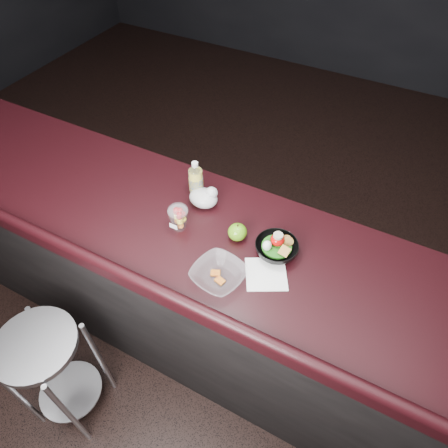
{
  "coord_description": "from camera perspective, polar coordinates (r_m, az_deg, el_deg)",
  "views": [
    {
      "loc": [
        0.67,
        -0.67,
        2.32
      ],
      "look_at": [
        0.15,
        0.31,
        1.1
      ],
      "focal_mm": 32.0,
      "sensor_mm": 36.0,
      "label": 1
    }
  ],
  "objects": [
    {
      "name": "lemonade_bottle",
      "position": [
        1.83,
        -4.01,
        5.93
      ],
      "size": [
        0.07,
        0.07,
        0.2
      ],
      "color": "yellow",
      "rests_on": "counter"
    },
    {
      "name": "counter",
      "position": [
        2.16,
        -3.76,
        -9.32
      ],
      "size": [
        4.06,
        0.71,
        1.02
      ],
      "color": "black",
      "rests_on": "ground"
    },
    {
      "name": "takeout_bowl",
      "position": [
        1.56,
        -0.8,
        -7.23
      ],
      "size": [
        0.24,
        0.24,
        0.05
      ],
      "rotation": [
        0.0,
        0.0,
        -0.19
      ],
      "color": "silver",
      "rests_on": "counter"
    },
    {
      "name": "green_apple",
      "position": [
        1.68,
        1.93,
        -1.16
      ],
      "size": [
        0.08,
        0.08,
        0.08
      ],
      "color": "#467A0E",
      "rests_on": "counter"
    },
    {
      "name": "plastic_bag",
      "position": [
        1.82,
        -2.81,
        3.83
      ],
      "size": [
        0.13,
        0.11,
        0.1
      ],
      "color": "silver",
      "rests_on": "counter"
    },
    {
      "name": "fruit_cup",
      "position": [
        1.71,
        -6.53,
        1.07
      ],
      "size": [
        0.09,
        0.09,
        0.13
      ],
      "color": "white",
      "rests_on": "counter"
    },
    {
      "name": "ground",
      "position": [
        2.51,
        -6.84,
        -20.78
      ],
      "size": [
        8.0,
        8.0,
        0.0
      ],
      "primitive_type": "plane",
      "color": "black",
      "rests_on": "ground"
    },
    {
      "name": "paper_napkin",
      "position": [
        1.6,
        6.03,
        -7.12
      ],
      "size": [
        0.22,
        0.22,
        0.0
      ],
      "primitive_type": "cube",
      "rotation": [
        0.0,
        0.0,
        0.5
      ],
      "color": "white",
      "rests_on": "counter"
    },
    {
      "name": "room_shell",
      "position": [
        1.07,
        -16.03,
        18.53
      ],
      "size": [
        8.0,
        8.0,
        8.0
      ],
      "color": "black",
      "rests_on": "ground"
    },
    {
      "name": "stool_left",
      "position": [
        2.1,
        -23.71,
        -17.71
      ],
      "size": [
        0.42,
        0.42,
        0.73
      ],
      "rotation": [
        0.0,
        0.0,
        0.18
      ],
      "color": "#B2B2B7",
      "rests_on": "ground"
    },
    {
      "name": "snack_bowl",
      "position": [
        1.65,
        7.47,
        -3.35
      ],
      "size": [
        0.19,
        0.19,
        0.1
      ],
      "rotation": [
        0.0,
        0.0,
        0.09
      ],
      "color": "black",
      "rests_on": "counter"
    }
  ]
}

